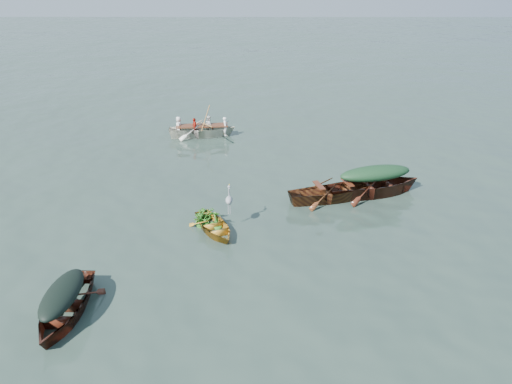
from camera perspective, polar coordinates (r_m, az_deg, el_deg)
ground at (r=16.02m, az=0.49°, el=-3.42°), size 140.00×140.00×0.00m
yellow_dinghy at (r=15.51m, az=-4.79°, el=-4.53°), size 2.26×2.90×0.69m
dark_covered_boat at (r=12.87m, az=-20.87°, el=-13.05°), size 1.46×3.68×0.91m
green_tarp_boat at (r=18.34m, az=13.23°, el=-0.34°), size 5.07×2.76×1.16m
open_wooden_boat at (r=17.68m, az=8.70°, el=-0.92°), size 4.57×2.42×1.02m
rowed_boat at (r=24.23m, az=-6.13°, el=6.31°), size 4.54×1.80×1.06m
dark_tarp_cover at (r=12.50m, az=-21.32°, el=-10.65°), size 0.80×2.02×0.40m
green_tarp_cover at (r=18.02m, az=13.49°, el=2.09°), size 2.79×1.52×0.52m
thwart_benches at (r=17.46m, az=8.81°, el=0.65°), size 2.32×1.34×0.04m
heron at (r=15.37m, az=-3.09°, el=-1.37°), size 0.43×0.48×0.92m
dinghy_weeds at (r=15.67m, az=-5.58°, el=-1.58°), size 1.04×1.12×0.60m
rowers at (r=23.96m, az=-6.23°, el=8.37°), size 3.21×1.52×0.76m
oars at (r=24.06m, az=-6.19°, el=7.57°), size 0.88×2.65×0.06m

